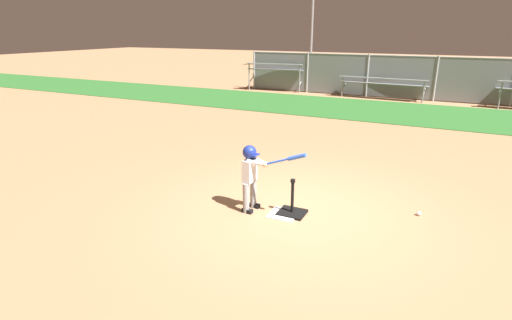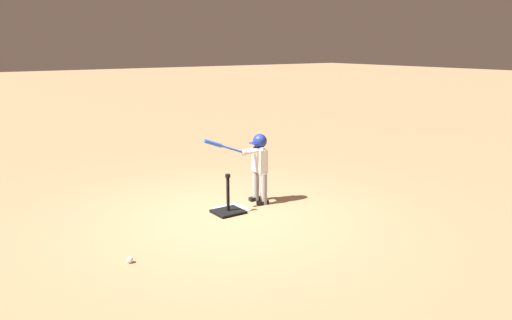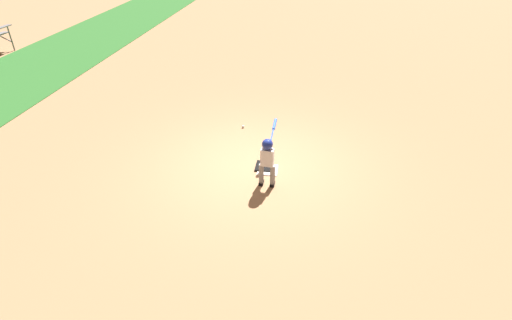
% 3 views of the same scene
% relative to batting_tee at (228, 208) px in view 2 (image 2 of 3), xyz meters
% --- Properties ---
extents(ground_plane, '(90.00, 90.00, 0.00)m').
position_rel_batting_tee_xyz_m(ground_plane, '(0.10, 0.17, -0.08)').
color(ground_plane, '#99704C').
extents(home_plate, '(0.46, 0.46, 0.02)m').
position_rel_batting_tee_xyz_m(home_plate, '(-0.11, -0.09, -0.07)').
color(home_plate, white).
rests_on(home_plate, ground_plane).
extents(batting_tee, '(0.43, 0.38, 0.60)m').
position_rel_batting_tee_xyz_m(batting_tee, '(0.00, 0.00, 0.00)').
color(batting_tee, black).
rests_on(batting_tee, ground_plane).
extents(batter_child, '(1.07, 0.35, 1.12)m').
position_rel_batting_tee_xyz_m(batter_child, '(-0.64, -0.15, 0.62)').
color(batter_child, gray).
rests_on(batter_child, ground_plane).
extents(baseball, '(0.07, 0.07, 0.07)m').
position_rel_batting_tee_xyz_m(baseball, '(1.84, 0.82, -0.04)').
color(baseball, white).
rests_on(baseball, ground_plane).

